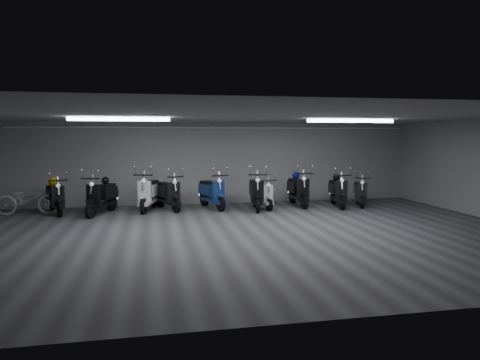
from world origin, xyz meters
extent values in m
cube|color=#3E3E41|center=(0.00, 0.00, -0.01)|extent=(14.00, 10.00, 0.01)
cube|color=gray|center=(0.00, 0.00, 2.80)|extent=(14.00, 10.00, 0.01)
cube|color=gray|center=(0.00, 5.00, 1.40)|extent=(14.00, 0.01, 2.80)
cube|color=gray|center=(0.00, -5.00, 1.40)|extent=(14.00, 0.01, 2.80)
cube|color=white|center=(-3.00, 1.00, 2.74)|extent=(2.40, 0.18, 0.08)
cube|color=white|center=(3.00, 1.00, 2.74)|extent=(2.40, 0.18, 0.08)
cylinder|color=white|center=(0.00, 4.92, 2.62)|extent=(13.60, 0.05, 0.05)
imported|color=silver|center=(-5.92, 3.82, 0.57)|extent=(1.76, 0.63, 1.14)
sphere|color=black|center=(3.76, 3.60, 0.96)|extent=(0.23, 0.23, 0.23)
sphere|color=#C4990B|center=(-5.22, 4.05, 0.96)|extent=(0.29, 0.29, 0.29)
sphere|color=black|center=(-3.66, 3.68, 0.99)|extent=(0.23, 0.23, 0.23)
sphere|color=navy|center=(2.51, 4.07, 1.01)|extent=(0.25, 0.25, 0.25)
camera|label=1|loc=(-2.21, -10.04, 2.33)|focal=32.82mm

